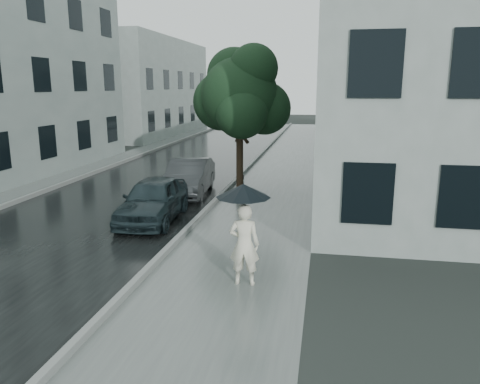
% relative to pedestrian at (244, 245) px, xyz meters
% --- Properties ---
extents(ground, '(120.00, 120.00, 0.00)m').
position_rel_pedestrian_xyz_m(ground, '(-0.67, 0.67, -0.88)').
color(ground, black).
rests_on(ground, ground).
extents(sidewalk, '(3.50, 60.00, 0.01)m').
position_rel_pedestrian_xyz_m(sidewalk, '(-0.42, 12.67, -0.88)').
color(sidewalk, slate).
rests_on(sidewalk, ground).
extents(kerb_near, '(0.15, 60.00, 0.15)m').
position_rel_pedestrian_xyz_m(kerb_near, '(-2.25, 12.67, -0.81)').
color(kerb_near, slate).
rests_on(kerb_near, ground).
extents(asphalt_road, '(6.85, 60.00, 0.00)m').
position_rel_pedestrian_xyz_m(asphalt_road, '(-5.75, 12.67, -0.88)').
color(asphalt_road, black).
rests_on(asphalt_road, ground).
extents(kerb_far, '(0.15, 60.00, 0.15)m').
position_rel_pedestrian_xyz_m(kerb_far, '(-9.25, 12.67, -0.81)').
color(kerb_far, slate).
rests_on(kerb_far, ground).
extents(sidewalk_far, '(1.70, 60.00, 0.01)m').
position_rel_pedestrian_xyz_m(sidewalk_far, '(-10.17, 12.67, -0.88)').
color(sidewalk_far, '#4C5451').
rests_on(sidewalk_far, ground).
extents(building_near, '(7.02, 36.00, 9.00)m').
position_rel_pedestrian_xyz_m(building_near, '(4.80, 20.17, 3.62)').
color(building_near, '#8D9A97').
rests_on(building_near, ground).
extents(building_far_b, '(7.02, 18.00, 8.00)m').
position_rel_pedestrian_xyz_m(building_far_b, '(-14.44, 30.67, 3.12)').
color(building_far_b, '#8D9A97').
rests_on(building_far_b, ground).
extents(pedestrian, '(0.65, 0.44, 1.75)m').
position_rel_pedestrian_xyz_m(pedestrian, '(0.00, 0.00, 0.00)').
color(pedestrian, silver).
rests_on(pedestrian, sidewalk).
extents(umbrella, '(1.34, 1.34, 1.29)m').
position_rel_pedestrian_xyz_m(umbrella, '(-0.02, -0.02, 1.16)').
color(umbrella, black).
rests_on(umbrella, ground).
extents(street_tree, '(3.73, 3.39, 5.61)m').
position_rel_pedestrian_xyz_m(street_tree, '(-1.59, 8.22, 2.90)').
color(street_tree, '#332619').
rests_on(street_tree, ground).
extents(lamp_post, '(0.84, 0.41, 5.44)m').
position_rel_pedestrian_xyz_m(lamp_post, '(-2.27, 11.24, 2.22)').
color(lamp_post, black).
rests_on(lamp_post, ground).
extents(car_near, '(1.85, 4.05, 1.35)m').
position_rel_pedestrian_xyz_m(car_near, '(-3.60, 4.22, -0.20)').
color(car_near, '#18262A').
rests_on(car_near, ground).
extents(car_far, '(1.78, 4.22, 1.36)m').
position_rel_pedestrian_xyz_m(car_far, '(-3.55, 7.92, -0.20)').
color(car_far, '#25292A').
rests_on(car_far, ground).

